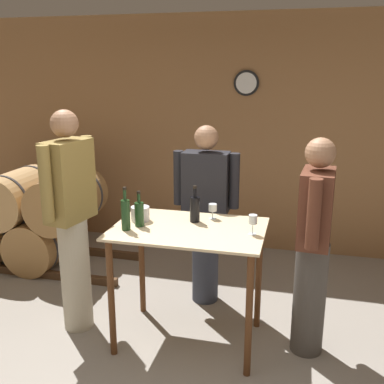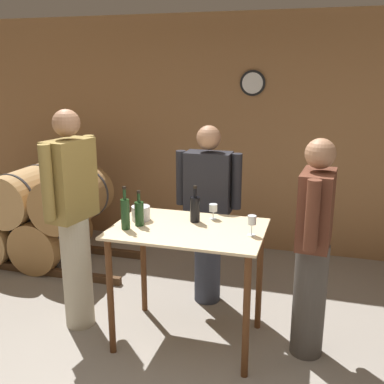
{
  "view_description": "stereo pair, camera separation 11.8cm",
  "coord_description": "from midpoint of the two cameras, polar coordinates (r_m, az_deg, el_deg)",
  "views": [
    {
      "loc": [
        0.75,
        -2.38,
        2.09
      ],
      "look_at": [
        -0.05,
        0.78,
        1.2
      ],
      "focal_mm": 42.0,
      "sensor_mm": 36.0,
      "label": 1
    },
    {
      "loc": [
        0.86,
        -2.35,
        2.09
      ],
      "look_at": [
        -0.05,
        0.78,
        1.2
      ],
      "focal_mm": 42.0,
      "sensor_mm": 36.0,
      "label": 2
    }
  ],
  "objects": [
    {
      "name": "person_visitor_with_scarf",
      "position": [
        3.37,
        16.13,
        -6.62
      ],
      "size": [
        0.25,
        0.59,
        1.65
      ],
      "color": "#4C4742",
      "rests_on": "ground_plane"
    },
    {
      "name": "wine_bottle_left",
      "position": [
        3.4,
        -5.73,
        -2.61
      ],
      "size": [
        0.07,
        0.07,
        0.27
      ],
      "color": "#193819",
      "rests_on": "tasting_table"
    },
    {
      "name": "person_host",
      "position": [
        3.69,
        -13.98,
        -3.03
      ],
      "size": [
        0.29,
        0.58,
        1.81
      ],
      "color": "#B7AD93",
      "rests_on": "ground_plane"
    },
    {
      "name": "barrel_rack",
      "position": [
        5.24,
        -18.26,
        -3.05
      ],
      "size": [
        2.53,
        0.82,
        1.05
      ],
      "color": "#4C331E",
      "rests_on": "ground_plane"
    },
    {
      "name": "wine_bottle_center",
      "position": [
        3.46,
        1.36,
        -2.11
      ],
      "size": [
        0.08,
        0.08,
        0.29
      ],
      "color": "black",
      "rests_on": "tasting_table"
    },
    {
      "name": "wine_glass_near_left",
      "position": [
        3.54,
        3.68,
        -2.1
      ],
      "size": [
        0.06,
        0.06,
        0.12
      ],
      "color": "silver",
      "rests_on": "tasting_table"
    },
    {
      "name": "ice_bucket",
      "position": [
        3.53,
        -5.56,
        -2.68
      ],
      "size": [
        0.14,
        0.14,
        0.11
      ],
      "color": "silver",
      "rests_on": "tasting_table"
    },
    {
      "name": "tasting_table",
      "position": [
        3.43,
        0.53,
        -7.3
      ],
      "size": [
        1.13,
        0.77,
        0.95
      ],
      "color": "beige",
      "rests_on": "ground_plane"
    },
    {
      "name": "wine_bottle_far_left",
      "position": [
        3.33,
        -7.47,
        -2.64
      ],
      "size": [
        0.07,
        0.07,
        0.33
      ],
      "color": "#193819",
      "rests_on": "tasting_table"
    },
    {
      "name": "wine_glass_near_center",
      "position": [
        3.22,
        8.67,
        -3.66
      ],
      "size": [
        0.06,
        0.06,
        0.15
      ],
      "color": "silver",
      "rests_on": "tasting_table"
    },
    {
      "name": "back_wall",
      "position": [
        5.25,
        7.26,
        7.1
      ],
      "size": [
        8.4,
        0.08,
        2.7
      ],
      "color": "#996B42",
      "rests_on": "ground_plane"
    },
    {
      "name": "person_visitor_bearded",
      "position": [
        4.01,
        2.89,
        -2.55
      ],
      "size": [
        0.59,
        0.24,
        1.63
      ],
      "color": "#333847",
      "rests_on": "ground_plane"
    }
  ]
}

